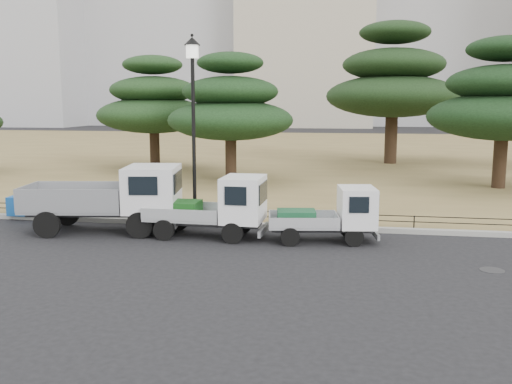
% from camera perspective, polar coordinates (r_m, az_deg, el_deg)
% --- Properties ---
extents(ground, '(220.00, 220.00, 0.00)m').
position_cam_1_polar(ground, '(16.47, -1.17, -5.55)').
color(ground, black).
extents(lawn, '(120.00, 56.00, 0.15)m').
position_cam_1_polar(lawn, '(46.54, 5.92, 3.95)').
color(lawn, olive).
rests_on(lawn, ground).
extents(curb, '(120.00, 0.25, 0.16)m').
position_cam_1_polar(curb, '(18.95, 0.30, -3.37)').
color(curb, gray).
rests_on(curb, ground).
extents(truck_large, '(5.10, 2.60, 2.12)m').
position_cam_1_polar(truck_large, '(18.78, -14.19, -0.34)').
color(truck_large, black).
rests_on(truck_large, ground).
extents(truck_kei_front, '(3.64, 1.65, 1.91)m').
position_cam_1_polar(truck_kei_front, '(17.54, -4.10, -1.49)').
color(truck_kei_front, black).
rests_on(truck_kei_front, ground).
extents(truck_kei_rear, '(3.30, 1.77, 1.64)m').
position_cam_1_polar(truck_kei_rear, '(17.11, 7.47, -2.26)').
color(truck_kei_rear, black).
rests_on(truck_kei_rear, ground).
extents(street_lamp, '(0.54, 0.54, 6.09)m').
position_cam_1_polar(street_lamp, '(19.30, -6.31, 9.33)').
color(street_lamp, black).
rests_on(street_lamp, lawn).
extents(pipe_fence, '(38.00, 0.04, 0.40)m').
position_cam_1_polar(pipe_fence, '(19.02, 0.38, -2.21)').
color(pipe_fence, black).
rests_on(pipe_fence, lawn).
extents(tarp_pile, '(1.51, 1.17, 0.95)m').
position_cam_1_polar(tarp_pile, '(21.99, -21.43, -1.07)').
color(tarp_pile, '#1451A2').
rests_on(tarp_pile, lawn).
extents(manhole, '(0.60, 0.60, 0.01)m').
position_cam_1_polar(manhole, '(15.44, 22.54, -7.23)').
color(manhole, '#2D2D30').
rests_on(manhole, ground).
extents(pine_west_near, '(6.71, 6.71, 6.71)m').
position_cam_1_polar(pine_west_near, '(34.81, -10.21, 8.67)').
color(pine_west_near, black).
rests_on(pine_west_near, lawn).
extents(pine_center_left, '(6.33, 6.33, 6.44)m').
position_cam_1_polar(pine_center_left, '(28.92, -2.56, 8.46)').
color(pine_center_left, black).
rests_on(pine_center_left, lawn).
extents(pine_center_right, '(8.54, 8.54, 9.06)m').
position_cam_1_polar(pine_center_right, '(38.31, 13.54, 10.65)').
color(pine_center_right, black).
rests_on(pine_center_right, lawn).
extents(pine_east_near, '(6.88, 6.88, 6.95)m').
position_cam_1_polar(pine_east_near, '(28.80, 23.54, 8.31)').
color(pine_east_near, black).
rests_on(pine_east_near, lawn).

